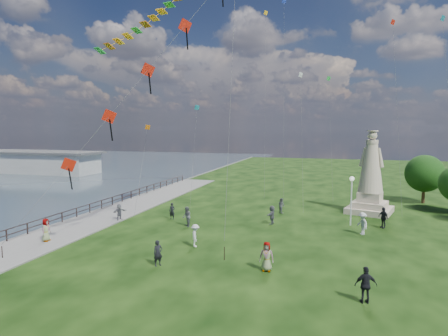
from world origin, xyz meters
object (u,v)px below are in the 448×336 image
(person_8, at_px, (362,223))
(person_11, at_px, (272,215))
(person_1, at_px, (187,217))
(person_4, at_px, (267,256))
(lamppost, at_px, (352,190))
(person_6, at_px, (172,211))
(person_10, at_px, (46,231))
(person_9, at_px, (383,218))
(statue, at_px, (371,182))
(person_7, at_px, (281,205))
(person_0, at_px, (158,253))
(person_5, at_px, (119,213))
(person_2, at_px, (195,235))
(person_3, at_px, (366,285))
(pier_pavilion, at_px, (32,162))

(person_8, height_order, person_11, person_8)
(person_1, xyz_separation_m, person_4, (8.48, -8.15, 0.01))
(lamppost, bearing_deg, person_4, -112.59)
(person_6, relative_size, person_10, 0.91)
(person_6, height_order, person_9, person_9)
(statue, height_order, person_1, statue)
(person_7, bearing_deg, person_0, 124.58)
(person_1, distance_m, person_11, 7.62)
(person_5, xyz_separation_m, person_10, (-1.63, -7.40, 0.12))
(person_6, distance_m, person_11, 9.38)
(person_7, distance_m, person_11, 4.68)
(person_1, distance_m, person_2, 5.70)
(statue, bearing_deg, lamppost, -93.17)
(person_1, distance_m, person_3, 17.66)
(person_7, bearing_deg, person_8, -166.83)
(pier_pavilion, relative_size, person_0, 18.48)
(person_1, bearing_deg, person_2, -5.69)
(statue, height_order, person_7, statue)
(pier_pavilion, height_order, person_7, pier_pavilion)
(person_0, bearing_deg, pier_pavilion, 90.34)
(statue, bearing_deg, person_0, -109.22)
(person_5, bearing_deg, person_7, -37.11)
(person_9, bearing_deg, pier_pavilion, -150.91)
(lamppost, relative_size, person_9, 2.41)
(statue, distance_m, person_2, 20.30)
(statue, distance_m, person_7, 9.30)
(person_1, bearing_deg, person_4, 12.12)
(person_1, height_order, person_5, person_1)
(person_9, bearing_deg, statue, 148.46)
(person_5, bearing_deg, person_2, -93.95)
(person_1, distance_m, person_6, 3.14)
(person_7, distance_m, person_9, 9.78)
(person_5, xyz_separation_m, person_9, (23.24, 4.26, 0.16))
(person_4, xyz_separation_m, person_9, (7.94, 12.57, 0.02))
(person_6, bearing_deg, lamppost, 10.34)
(person_1, distance_m, person_7, 10.56)
(pier_pavilion, distance_m, person_4, 68.40)
(lamppost, distance_m, person_0, 18.37)
(person_3, distance_m, person_8, 12.69)
(person_0, distance_m, person_1, 9.43)
(person_7, xyz_separation_m, person_11, (-0.22, -4.67, 0.07))
(statue, bearing_deg, person_6, -139.30)
(person_2, distance_m, person_8, 13.65)
(person_4, height_order, person_9, person_9)
(statue, xyz_separation_m, person_5, (-22.63, -10.14, -2.41))
(lamppost, height_order, person_10, lamppost)
(person_3, distance_m, person_6, 20.80)
(person_7, bearing_deg, person_4, 146.78)
(person_0, distance_m, person_2, 4.32)
(person_2, relative_size, person_5, 1.11)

